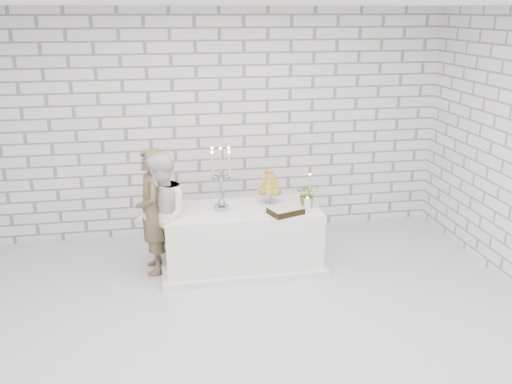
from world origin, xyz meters
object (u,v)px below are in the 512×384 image
object	(u,v)px
cake_table	(242,238)
bride	(162,216)
groom	(152,212)
candelabra	(221,179)
croquembouche	(270,185)

from	to	relation	value
cake_table	bride	bearing A→B (deg)	-179.39
cake_table	groom	distance (m)	1.10
groom	candelabra	xyz separation A→B (m)	(0.80, -0.08, 0.38)
cake_table	bride	world-z (taller)	bride
cake_table	groom	size ratio (longest dim) A/B	1.21
candelabra	croquembouche	world-z (taller)	candelabra
groom	bride	xyz separation A→B (m)	(0.11, -0.10, -0.02)
cake_table	bride	distance (m)	0.99
cake_table	croquembouche	size ratio (longest dim) A/B	4.06
bride	candelabra	world-z (taller)	candelabra
cake_table	candelabra	xyz separation A→B (m)	(-0.24, 0.02, 0.75)
cake_table	groom	xyz separation A→B (m)	(-1.03, 0.09, 0.37)
candelabra	croquembouche	size ratio (longest dim) A/B	1.68
groom	candelabra	distance (m)	0.89
croquembouche	candelabra	bearing A→B (deg)	-167.74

